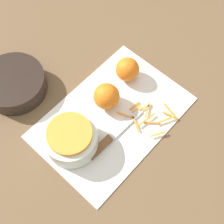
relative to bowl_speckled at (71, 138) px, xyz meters
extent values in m
plane|color=brown|center=(0.14, -0.03, -0.05)|extent=(4.00, 4.00, 0.00)
cube|color=silver|center=(0.14, -0.03, -0.04)|extent=(0.46, 0.31, 0.01)
cylinder|color=silver|center=(0.00, 0.00, -0.01)|extent=(0.15, 0.15, 0.07)
cylinder|color=orange|center=(0.00, 0.00, 0.03)|extent=(0.13, 0.13, 0.02)
cylinder|color=black|center=(0.01, 0.27, -0.02)|extent=(0.20, 0.20, 0.06)
cube|color=brown|center=(0.04, -0.07, -0.03)|extent=(0.09, 0.02, 0.02)
cube|color=silver|center=(0.15, -0.07, -0.04)|extent=(0.13, 0.03, 0.00)
sphere|color=orange|center=(0.17, 0.02, 0.00)|extent=(0.08, 0.08, 0.08)
sphere|color=orange|center=(0.28, 0.04, 0.00)|extent=(0.07, 0.07, 0.07)
cube|color=orange|center=(0.21, -0.05, -0.04)|extent=(0.04, 0.01, 0.00)
cube|color=orange|center=(0.17, -0.09, -0.04)|extent=(0.03, 0.05, 0.00)
cube|color=orange|center=(0.17, -0.05, -0.04)|extent=(0.02, 0.06, 0.00)
cube|color=orange|center=(0.19, -0.17, -0.03)|extent=(0.04, 0.03, 0.00)
cube|color=orange|center=(0.21, -0.06, -0.04)|extent=(0.04, 0.01, 0.00)
cube|color=#F89D31|center=(0.23, -0.08, -0.04)|extent=(0.04, 0.02, 0.00)
cube|color=orange|center=(0.23, -0.09, -0.04)|extent=(0.05, 0.03, 0.00)
cube|color=orange|center=(0.24, -0.15, -0.03)|extent=(0.06, 0.03, 0.00)
cube|color=orange|center=(0.20, -0.11, -0.03)|extent=(0.06, 0.01, 0.00)
cube|color=orange|center=(0.26, -0.15, -0.04)|extent=(0.01, 0.03, 0.00)
cube|color=orange|center=(0.21, -0.13, -0.04)|extent=(0.04, 0.04, 0.00)
cube|color=orange|center=(0.27, -0.15, -0.04)|extent=(0.02, 0.06, 0.00)
camera|label=1|loc=(-0.16, -0.30, 0.81)|focal=50.00mm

